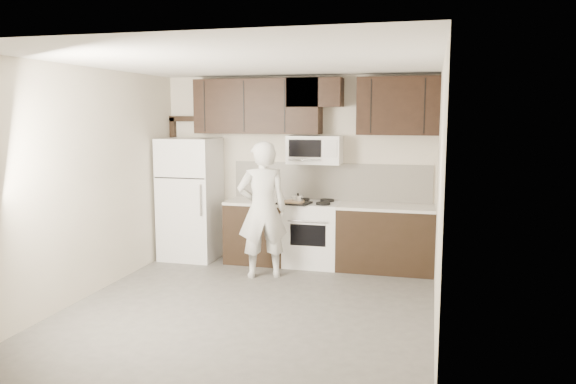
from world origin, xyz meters
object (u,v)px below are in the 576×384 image
at_px(stove, 312,234).
at_px(person, 263,210).
at_px(refrigerator, 191,199).
at_px(microwave, 315,150).

height_order(stove, person, person).
bearing_deg(stove, person, -125.53).
bearing_deg(stove, refrigerator, -178.49).
distance_m(microwave, person, 1.24).
bearing_deg(person, stove, -149.30).
xyz_separation_m(refrigerator, person, (1.33, -0.68, 0.01)).
height_order(stove, microwave, microwave).
height_order(microwave, refrigerator, microwave).
bearing_deg(person, microwave, -145.33).
distance_m(stove, person, 1.00).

